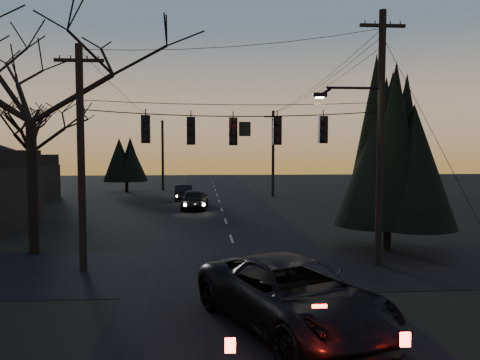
{
  "coord_description": "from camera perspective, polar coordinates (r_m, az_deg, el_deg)",
  "views": [
    {
      "loc": [
        -1.47,
        -7.9,
        4.57
      ],
      "look_at": [
        -0.04,
        9.91,
        3.45
      ],
      "focal_mm": 35.0,
      "sensor_mm": 36.0,
      "label": 1
    }
  ],
  "objects": [
    {
      "name": "bare_tree_left",
      "position": [
        22.68,
        -24.3,
        12.28
      ],
      "size": [
        10.78,
        10.78,
        11.6
      ],
      "color": "black",
      "rests_on": "ground"
    },
    {
      "name": "main_road",
      "position": [
        28.31,
        -1.56,
        -5.67
      ],
      "size": [
        8.0,
        120.0,
        0.02
      ],
      "primitive_type": "cube",
      "color": "black",
      "rests_on": "ground"
    },
    {
      "name": "utility_pole_right",
      "position": [
        19.74,
        16.48,
        -9.93
      ],
      "size": [
        5.0,
        0.3,
        10.0
      ],
      "primitive_type": null,
      "color": "black",
      "rests_on": "ground"
    },
    {
      "name": "bare_tree_dist",
      "position": [
        38.85,
        -24.21,
        5.61
      ],
      "size": [
        7.01,
        7.01,
        8.79
      ],
      "color": "black",
      "rests_on": "ground"
    },
    {
      "name": "suv_near",
      "position": [
        12.35,
        6.41,
        -13.82
      ],
      "size": [
        5.18,
        6.96,
        1.76
      ],
      "primitive_type": "imported",
      "rotation": [
        0.0,
        0.0,
        0.41
      ],
      "color": "black",
      "rests_on": "ground"
    },
    {
      "name": "cross_road",
      "position": [
        18.53,
        0.11,
        -10.65
      ],
      "size": [
        60.0,
        7.0,
        0.02
      ],
      "primitive_type": "cube",
      "color": "black",
      "rests_on": "ground"
    },
    {
      "name": "evergreen_dist",
      "position": [
        53.0,
        -13.69,
        2.47
      ],
      "size": [
        4.07,
        4.07,
        6.04
      ],
      "color": "black",
      "rests_on": "ground"
    },
    {
      "name": "utility_pole_far_r",
      "position": [
        46.65,
        4.03,
        -2.03
      ],
      "size": [
        1.8,
        0.3,
        8.5
      ],
      "primitive_type": null,
      "color": "black",
      "rests_on": "ground"
    },
    {
      "name": "span_signal_assembly",
      "position": [
        17.96,
        -0.65,
        6.08
      ],
      "size": [
        11.5,
        0.44,
        1.46
      ],
      "color": "black",
      "rests_on": "ground"
    },
    {
      "name": "evergreen_right",
      "position": [
        22.34,
        17.69,
        4.06
      ],
      "size": [
        4.11,
        4.11,
        8.45
      ],
      "color": "black",
      "rests_on": "ground"
    },
    {
      "name": "sedan_oncoming_b",
      "position": [
        43.38,
        -6.86,
        -1.5
      ],
      "size": [
        1.62,
        4.44,
        1.45
      ],
      "primitive_type": "imported",
      "rotation": [
        0.0,
        0.0,
        3.16
      ],
      "color": "black",
      "rests_on": "ground"
    },
    {
      "name": "utility_pole_left",
      "position": [
        19.02,
        -18.54,
        -10.49
      ],
      "size": [
        1.8,
        0.3,
        8.5
      ],
      "primitive_type": null,
      "color": "black",
      "rests_on": "ground"
    },
    {
      "name": "utility_pole_far_l",
      "position": [
        54.28,
        -9.36,
        -1.27
      ],
      "size": [
        0.3,
        0.3,
        8.0
      ],
      "primitive_type": null,
      "color": "black",
      "rests_on": "ground"
    },
    {
      "name": "sedan_oncoming_a",
      "position": [
        36.54,
        -5.52,
        -2.33
      ],
      "size": [
        2.24,
        4.84,
        1.61
      ],
      "primitive_type": "imported",
      "rotation": [
        0.0,
        0.0,
        3.07
      ],
      "color": "black",
      "rests_on": "ground"
    }
  ]
}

